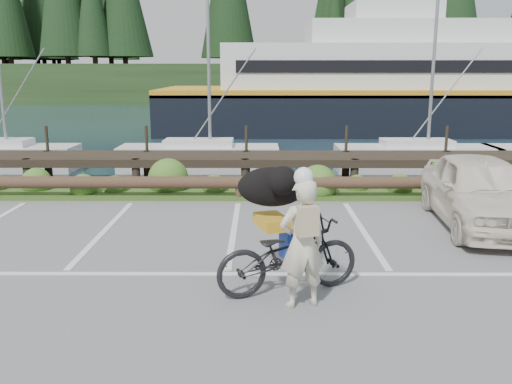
# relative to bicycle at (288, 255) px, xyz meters

# --- Properties ---
(ground) EXTENTS (72.00, 72.00, 0.00)m
(ground) POSITION_rel_bicycle_xyz_m (-0.92, 1.09, -0.56)
(ground) COLOR #5F5F62
(harbor_backdrop) EXTENTS (170.00, 160.00, 30.00)m
(harbor_backdrop) POSITION_rel_bicycle_xyz_m (-0.52, 79.50, -0.56)
(harbor_backdrop) COLOR #172B39
(harbor_backdrop) RESTS_ON ground
(vegetation_strip) EXTENTS (34.00, 1.60, 0.10)m
(vegetation_strip) POSITION_rel_bicycle_xyz_m (-0.92, 6.39, -0.51)
(vegetation_strip) COLOR #3D5B21
(vegetation_strip) RESTS_ON ground
(log_rail) EXTENTS (32.00, 0.30, 0.60)m
(log_rail) POSITION_rel_bicycle_xyz_m (-0.92, 5.69, -0.56)
(log_rail) COLOR #443021
(log_rail) RESTS_ON ground
(bicycle) EXTENTS (2.26, 1.39, 1.12)m
(bicycle) POSITION_rel_bicycle_xyz_m (0.00, 0.00, 0.00)
(bicycle) COLOR black
(bicycle) RESTS_ON ground
(cyclist) EXTENTS (0.75, 0.61, 1.78)m
(cyclist) POSITION_rel_bicycle_xyz_m (0.16, -0.47, 0.33)
(cyclist) COLOR beige
(cyclist) RESTS_ON ground
(dog) EXTENTS (0.82, 1.16, 0.61)m
(dog) POSITION_rel_bicycle_xyz_m (-0.22, 0.65, 0.86)
(dog) COLOR black
(dog) RESTS_ON bicycle
(parked_car) EXTENTS (2.10, 4.47, 1.48)m
(parked_car) POSITION_rel_bicycle_xyz_m (4.13, 3.50, 0.18)
(parked_car) COLOR silver
(parked_car) RESTS_ON ground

